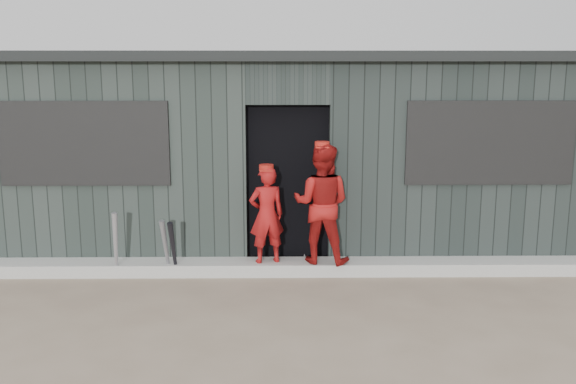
{
  "coord_description": "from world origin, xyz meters",
  "views": [
    {
      "loc": [
        -0.09,
        -5.55,
        2.49
      ],
      "look_at": [
        0.0,
        1.8,
        1.0
      ],
      "focal_mm": 40.0,
      "sensor_mm": 36.0,
      "label": 1
    }
  ],
  "objects_px": {
    "player_red_right": "(321,204)",
    "bat_mid": "(166,248)",
    "player_red_left": "(267,215)",
    "bat_right": "(173,249)",
    "player_grey_back": "(305,212)",
    "dugout": "(287,148)",
    "bat_left": "(116,245)"
  },
  "relations": [
    {
      "from": "bat_right",
      "to": "player_red_left",
      "type": "xyz_separation_m",
      "value": [
        1.09,
        0.15,
        0.37
      ]
    },
    {
      "from": "bat_left",
      "to": "dugout",
      "type": "height_order",
      "value": "dugout"
    },
    {
      "from": "bat_left",
      "to": "player_grey_back",
      "type": "xyz_separation_m",
      "value": [
        2.23,
        0.7,
        0.23
      ]
    },
    {
      "from": "bat_right",
      "to": "dugout",
      "type": "relative_size",
      "value": 0.09
    },
    {
      "from": "bat_right",
      "to": "player_grey_back",
      "type": "relative_size",
      "value": 0.57
    },
    {
      "from": "bat_left",
      "to": "player_red_right",
      "type": "relative_size",
      "value": 0.57
    },
    {
      "from": "bat_left",
      "to": "bat_mid",
      "type": "height_order",
      "value": "bat_left"
    },
    {
      "from": "player_red_left",
      "to": "player_red_right",
      "type": "height_order",
      "value": "player_red_right"
    },
    {
      "from": "player_red_right",
      "to": "bat_left",
      "type": "bearing_deg",
      "value": 18.76
    },
    {
      "from": "player_red_right",
      "to": "bat_mid",
      "type": "bearing_deg",
      "value": 18.09
    },
    {
      "from": "bat_mid",
      "to": "dugout",
      "type": "height_order",
      "value": "dugout"
    },
    {
      "from": "bat_right",
      "to": "dugout",
      "type": "bearing_deg",
      "value": 54.28
    },
    {
      "from": "bat_mid",
      "to": "player_red_right",
      "type": "relative_size",
      "value": 0.5
    },
    {
      "from": "bat_right",
      "to": "player_red_left",
      "type": "relative_size",
      "value": 0.62
    },
    {
      "from": "bat_mid",
      "to": "player_red_left",
      "type": "distance_m",
      "value": 1.24
    },
    {
      "from": "bat_left",
      "to": "player_red_left",
      "type": "xyz_separation_m",
      "value": [
        1.75,
        0.15,
        0.32
      ]
    },
    {
      "from": "player_grey_back",
      "to": "dugout",
      "type": "height_order",
      "value": "dugout"
    },
    {
      "from": "player_red_left",
      "to": "bat_right",
      "type": "bearing_deg",
      "value": -8.21
    },
    {
      "from": "bat_right",
      "to": "bat_left",
      "type": "bearing_deg",
      "value": -179.9
    },
    {
      "from": "bat_left",
      "to": "player_red_left",
      "type": "height_order",
      "value": "player_red_left"
    },
    {
      "from": "bat_right",
      "to": "player_red_right",
      "type": "bearing_deg",
      "value": 5.3
    },
    {
      "from": "bat_mid",
      "to": "player_red_right",
      "type": "height_order",
      "value": "player_red_right"
    },
    {
      "from": "player_red_left",
      "to": "dugout",
      "type": "relative_size",
      "value": 0.14
    },
    {
      "from": "player_grey_back",
      "to": "player_red_left",
      "type": "bearing_deg",
      "value": 52.93
    },
    {
      "from": "player_red_right",
      "to": "dugout",
      "type": "xyz_separation_m",
      "value": [
        -0.39,
        1.7,
        0.43
      ]
    },
    {
      "from": "player_red_left",
      "to": "dugout",
      "type": "bearing_deg",
      "value": -114.47
    },
    {
      "from": "bat_mid",
      "to": "player_red_right",
      "type": "distance_m",
      "value": 1.9
    },
    {
      "from": "bat_left",
      "to": "bat_mid",
      "type": "xyz_separation_m",
      "value": [
        0.57,
        0.06,
        -0.05
      ]
    },
    {
      "from": "bat_right",
      "to": "player_red_left",
      "type": "bearing_deg",
      "value": 7.88
    },
    {
      "from": "player_grey_back",
      "to": "dugout",
      "type": "xyz_separation_m",
      "value": [
        -0.22,
        1.16,
        0.65
      ]
    },
    {
      "from": "player_grey_back",
      "to": "bat_right",
      "type": "bearing_deg",
      "value": 27.82
    },
    {
      "from": "dugout",
      "to": "bat_mid",
      "type": "bearing_deg",
      "value": -128.56
    }
  ]
}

